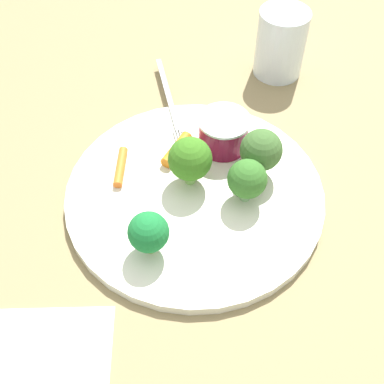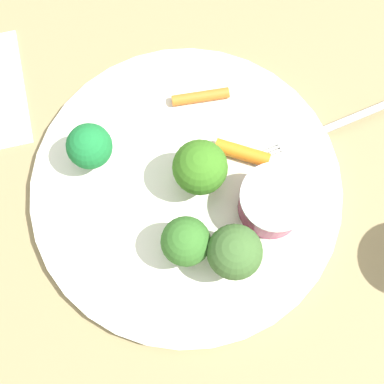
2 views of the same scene
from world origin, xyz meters
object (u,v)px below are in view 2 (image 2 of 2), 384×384
(fork, at_px, (332,127))
(plate, at_px, (186,190))
(broccoli_floret_2, at_px, (89,146))
(sauce_cup, at_px, (273,202))
(carrot_stick_1, at_px, (243,154))
(broccoli_floret_3, at_px, (200,167))
(broccoli_floret_0, at_px, (186,242))
(broccoli_floret_1, at_px, (238,250))
(carrot_stick_0, at_px, (201,97))

(fork, bearing_deg, plate, -8.22)
(broccoli_floret_2, bearing_deg, fork, 156.28)
(sauce_cup, bearing_deg, carrot_stick_1, -96.24)
(broccoli_floret_3, bearing_deg, sauce_cup, 125.08)
(broccoli_floret_0, relative_size, carrot_stick_1, 1.05)
(broccoli_floret_3, bearing_deg, broccoli_floret_2, -43.61)
(sauce_cup, bearing_deg, broccoli_floret_3, -54.92)
(sauce_cup, distance_m, broccoli_floret_1, 0.06)
(sauce_cup, height_order, broccoli_floret_1, broccoli_floret_1)
(broccoli_floret_1, height_order, broccoli_floret_2, broccoli_floret_1)
(sauce_cup, height_order, broccoli_floret_2, broccoli_floret_2)
(broccoli_floret_2, bearing_deg, plate, 129.67)
(sauce_cup, distance_m, carrot_stick_1, 0.06)
(sauce_cup, bearing_deg, broccoli_floret_0, -5.65)
(broccoli_floret_0, relative_size, fork, 0.31)
(broccoli_floret_0, bearing_deg, plate, -121.40)
(broccoli_floret_3, distance_m, fork, 0.14)
(carrot_stick_1, bearing_deg, plate, -0.87)
(plate, distance_m, carrot_stick_0, 0.09)
(broccoli_floret_0, relative_size, broccoli_floret_3, 0.88)
(broccoli_floret_3, bearing_deg, carrot_stick_1, 177.89)
(broccoli_floret_0, bearing_deg, broccoli_floret_1, 138.24)
(broccoli_floret_2, distance_m, fork, 0.22)
(fork, bearing_deg, broccoli_floret_2, -23.72)
(sauce_cup, relative_size, broccoli_floret_3, 1.00)
(broccoli_floret_0, xyz_separation_m, carrot_stick_0, (-0.09, -0.11, -0.03))
(plate, height_order, broccoli_floret_0, broccoli_floret_0)
(broccoli_floret_1, bearing_deg, broccoli_floret_2, -67.42)
(broccoli_floret_3, relative_size, carrot_stick_1, 1.19)
(plate, distance_m, carrot_stick_1, 0.06)
(fork, bearing_deg, carrot_stick_1, -13.11)
(broccoli_floret_0, height_order, broccoli_floret_3, broccoli_floret_3)
(carrot_stick_0, bearing_deg, broccoli_floret_1, 69.57)
(carrot_stick_1, relative_size, fork, 0.30)
(sauce_cup, relative_size, carrot_stick_0, 1.11)
(sauce_cup, bearing_deg, carrot_stick_0, -91.66)
(broccoli_floret_0, bearing_deg, sauce_cup, 174.35)
(plate, bearing_deg, fork, 171.78)
(plate, xyz_separation_m, fork, (-0.15, 0.02, 0.01))
(plate, bearing_deg, broccoli_floret_3, -176.91)
(broccoli_floret_0, height_order, carrot_stick_0, broccoli_floret_0)
(plate, bearing_deg, sauce_cup, 134.07)
(broccoli_floret_2, bearing_deg, broccoli_floret_0, 103.45)
(plate, relative_size, sauce_cup, 4.72)
(sauce_cup, relative_size, broccoli_floret_1, 1.01)
(broccoli_floret_3, bearing_deg, carrot_stick_0, -122.68)
(broccoli_floret_3, distance_m, carrot_stick_0, 0.08)
(sauce_cup, height_order, carrot_stick_1, sauce_cup)
(plate, relative_size, fork, 1.65)
(sauce_cup, relative_size, fork, 0.35)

